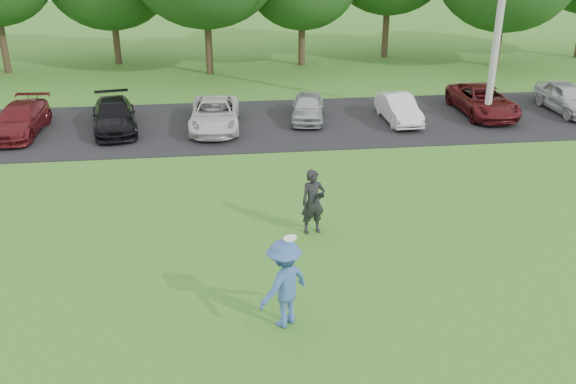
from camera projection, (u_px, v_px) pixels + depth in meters
name	position (u px, v px, depth m)	size (l,w,h in m)	color
ground	(306.00, 311.00, 14.12)	(100.00, 100.00, 0.00)	#386F1F
parking_lot	(261.00, 124.00, 25.86)	(32.00, 6.50, 0.03)	black
frisbee_player	(284.00, 283.00, 13.30)	(1.47, 1.39, 2.16)	#365C9A
camera_bystander	(313.00, 202.00, 17.12)	(0.73, 0.55, 1.81)	black
parked_cars	(273.00, 110.00, 25.63)	(27.66, 4.76, 1.23)	silver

